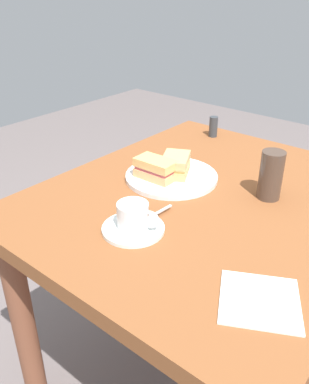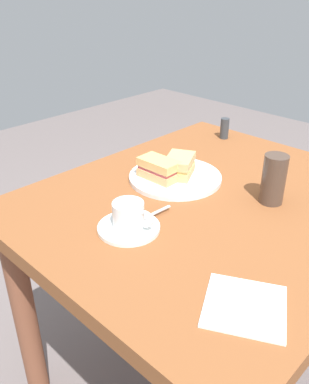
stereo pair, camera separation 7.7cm
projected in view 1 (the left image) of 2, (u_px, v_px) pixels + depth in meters
name	position (u px, v px, depth m)	size (l,w,h in m)	color
ground_plane	(197.00, 373.00, 1.50)	(6.00, 6.00, 0.00)	#665C5B
dining_table	(208.00, 231.00, 1.20)	(1.02, 0.87, 0.74)	brown
sandwich_plate	(171.00, 177.00, 1.24)	(0.28, 0.28, 0.01)	white
sandwich_front	(176.00, 165.00, 1.23)	(0.13, 0.12, 0.06)	tan
sandwich_back	(156.00, 169.00, 1.20)	(0.07, 0.12, 0.06)	tan
coffee_saucer	(133.00, 229.00, 0.99)	(0.15, 0.15, 0.01)	white
coffee_cup	(134.00, 215.00, 0.97)	(0.08, 0.10, 0.06)	white
spoon	(154.00, 215.00, 1.03)	(0.10, 0.02, 0.01)	silver
napkin	(260.00, 301.00, 0.77)	(0.15, 0.15, 0.00)	white
salt_shaker	(213.00, 127.00, 1.55)	(0.03, 0.03, 0.08)	#33383D
drinking_glass	(271.00, 175.00, 1.11)	(0.06, 0.06, 0.14)	#48372D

